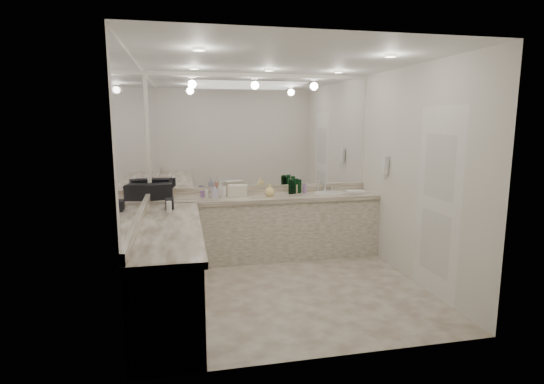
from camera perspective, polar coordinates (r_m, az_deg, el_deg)
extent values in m
plane|color=beige|center=(5.10, 1.82, -12.82)|extent=(3.20, 3.20, 0.00)
plane|color=white|center=(4.76, 1.99, 17.49)|extent=(3.20, 3.20, 0.00)
cube|color=silver|center=(6.22, -1.42, 3.63)|extent=(3.20, 0.02, 2.60)
cube|color=silver|center=(4.65, -17.63, 1.17)|extent=(0.02, 3.00, 2.60)
cube|color=silver|center=(5.37, 18.71, 2.19)|extent=(0.02, 3.00, 2.60)
cube|color=beige|center=(6.08, -0.87, -4.93)|extent=(3.20, 0.60, 0.84)
cube|color=beige|center=(5.98, -0.86, -0.77)|extent=(3.20, 0.64, 0.06)
cube|color=beige|center=(4.55, -13.59, -10.28)|extent=(0.60, 2.40, 0.84)
cube|color=beige|center=(4.42, -13.69, -4.77)|extent=(0.64, 2.42, 0.06)
cube|color=beige|center=(6.25, -1.37, 0.42)|extent=(3.20, 0.04, 0.10)
cube|color=beige|center=(4.71, -17.17, -3.04)|extent=(0.04, 3.00, 0.10)
cube|color=white|center=(6.18, -1.42, 8.01)|extent=(3.12, 0.01, 1.55)
cube|color=white|center=(4.61, -17.78, 7.03)|extent=(0.01, 2.92, 1.55)
cylinder|color=white|center=(6.23, 7.72, -0.20)|extent=(0.44, 0.44, 0.03)
cube|color=silver|center=(6.42, 7.11, 0.77)|extent=(0.24, 0.16, 0.14)
cube|color=white|center=(5.96, 14.95, 3.53)|extent=(0.06, 0.10, 0.24)
cube|color=white|center=(4.99, 21.34, -1.42)|extent=(0.02, 0.82, 2.10)
cube|color=black|center=(5.90, -15.23, 0.10)|extent=(0.42, 0.31, 0.21)
cube|color=black|center=(5.24, -13.59, -1.56)|extent=(0.10, 0.21, 0.11)
cube|color=silver|center=(5.98, -4.62, 0.25)|extent=(0.30, 0.22, 0.15)
cube|color=white|center=(6.28, 11.18, 0.01)|extent=(0.26, 0.18, 0.04)
cylinder|color=white|center=(4.98, -13.67, -2.01)|extent=(0.06, 0.06, 0.14)
imported|color=silver|center=(5.93, -6.99, 0.43)|extent=(0.10, 0.10, 0.22)
imported|color=silver|center=(5.83, -7.75, 0.14)|extent=(0.10, 0.10, 0.19)
imported|color=#FFDF86|center=(5.94, -0.31, 0.30)|extent=(0.17, 0.17, 0.17)
cylinder|color=#0E4B1F|center=(6.13, 3.24, 0.80)|extent=(0.06, 0.06, 0.22)
cylinder|color=#0E4B1F|center=(6.12, 2.58, 0.77)|extent=(0.07, 0.07, 0.22)
cylinder|color=#0E4B1F|center=(6.10, 2.51, 0.68)|extent=(0.06, 0.06, 0.20)
cylinder|color=#0E4B1F|center=(6.19, 3.66, 0.79)|extent=(0.07, 0.07, 0.20)
cylinder|color=#0E4B1F|center=(6.12, 2.75, 0.61)|extent=(0.07, 0.07, 0.18)
cylinder|color=white|center=(5.90, -8.79, -0.19)|extent=(0.05, 0.05, 0.11)
cylinder|color=#F2D84C|center=(6.15, 3.31, 0.15)|extent=(0.05, 0.05, 0.08)
cylinder|color=#9966B2|center=(5.93, -9.36, -0.25)|extent=(0.05, 0.05, 0.09)
cylinder|color=#9966B2|center=(6.22, 4.39, 0.47)|extent=(0.05, 0.05, 0.12)
cylinder|color=#E0B28C|center=(6.02, -3.95, 0.07)|extent=(0.06, 0.06, 0.10)
cylinder|color=white|center=(5.93, -6.50, 0.07)|extent=(0.06, 0.06, 0.14)
cylinder|color=#E57F66|center=(5.99, -7.20, 0.13)|extent=(0.05, 0.05, 0.14)
cylinder|color=#E0B28C|center=(6.13, 3.29, 0.40)|extent=(0.04, 0.04, 0.14)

